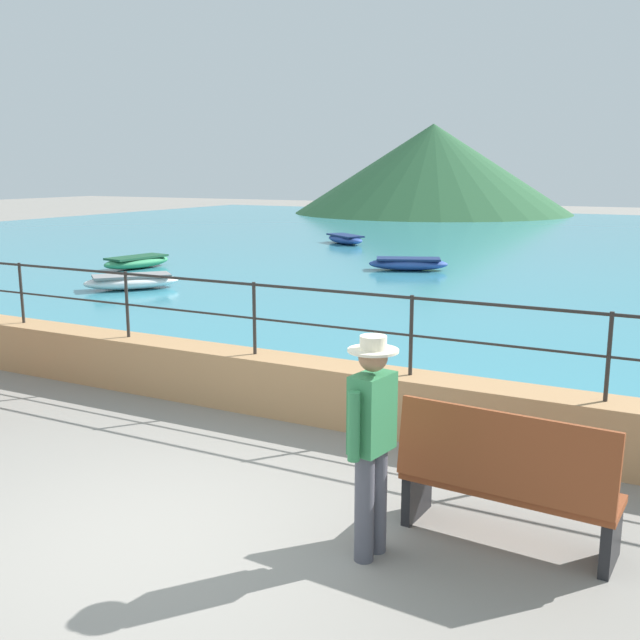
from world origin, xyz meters
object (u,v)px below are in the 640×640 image
bench_far (506,479)px  boat_0 (345,239)px  boat_1 (132,281)px  boat_3 (137,262)px  boat_2 (408,264)px  person_walking (372,436)px

bench_far → boat_0: 23.81m
boat_1 → boat_3: (-2.57, 3.09, 0.00)m
bench_far → boat_1: bench_far is taller
boat_0 → boat_3: size_ratio=0.99×
bench_far → boat_0: size_ratio=0.73×
boat_2 → boat_3: same height
boat_0 → person_walking: bearing=-63.9°
boat_0 → bench_far: bearing=-61.3°
person_walking → boat_1: (-10.30, 8.85, -0.72)m
boat_1 → boat_3: 4.02m
boat_3 → boat_0: bearing=76.4°
person_walking → boat_3: (-12.87, 11.95, -0.72)m
person_walking → boat_0: person_walking is taller
person_walking → boat_3: bearing=137.1°
bench_far → boat_0: bearing=118.7°
bench_far → boat_3: bench_far is taller
person_walking → boat_2: bearing=109.8°
bench_far → boat_1: size_ratio=0.74×
bench_far → boat_2: bench_far is taller
bench_far → boat_1: bearing=143.7°
boat_1 → boat_2: 8.02m
boat_3 → boat_1: bearing=-50.3°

